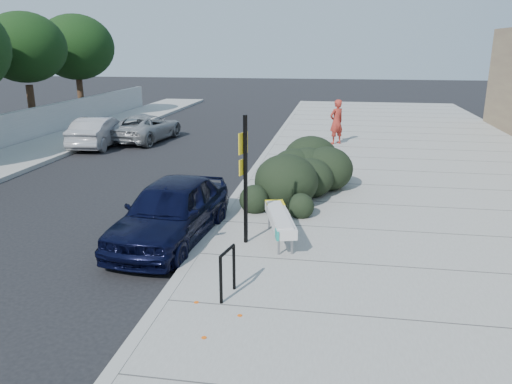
% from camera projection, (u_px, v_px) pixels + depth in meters
% --- Properties ---
extents(ground, '(120.00, 120.00, 0.00)m').
position_uv_depth(ground, '(195.00, 260.00, 10.37)').
color(ground, black).
rests_on(ground, ground).
extents(sidewalk_near, '(11.20, 50.00, 0.15)m').
position_uv_depth(sidewalk_near, '(433.00, 199.00, 14.21)').
color(sidewalk_near, gray).
rests_on(sidewalk_near, ground).
extents(curb_near, '(0.22, 50.00, 0.17)m').
position_uv_depth(curb_near, '(241.00, 190.00, 15.08)').
color(curb_near, '#9E9E99').
rests_on(curb_near, ground).
extents(curb_far, '(0.22, 50.00, 0.17)m').
position_uv_depth(curb_far, '(1.00, 179.00, 16.32)').
color(curb_far, '#9E9E99').
rests_on(curb_far, ground).
extents(tree_far_e, '(4.00, 4.00, 5.90)m').
position_uv_depth(tree_far_e, '(24.00, 48.00, 24.38)').
color(tree_far_e, '#332114').
rests_on(tree_far_e, ground).
extents(tree_far_f, '(4.40, 4.40, 6.07)m').
position_uv_depth(tree_far_f, '(76.00, 47.00, 29.12)').
color(tree_far_f, '#332114').
rests_on(tree_far_f, ground).
extents(bench, '(0.94, 2.12, 0.62)m').
position_uv_depth(bench, '(280.00, 219.00, 10.88)').
color(bench, gray).
rests_on(bench, sidewalk_near).
extents(bike_rack, '(0.17, 0.58, 0.86)m').
position_uv_depth(bike_rack, '(227.00, 268.00, 8.42)').
color(bike_rack, black).
rests_on(bike_rack, sidewalk_near).
extents(sign_post, '(0.16, 0.30, 2.78)m').
position_uv_depth(sign_post, '(245.00, 173.00, 10.47)').
color(sign_post, black).
rests_on(sign_post, sidewalk_near).
extents(hedge, '(3.77, 4.95, 1.66)m').
position_uv_depth(hedge, '(299.00, 165.00, 14.35)').
color(hedge, black).
rests_on(hedge, sidewalk_near).
extents(sedan_navy, '(2.06, 4.36, 1.44)m').
position_uv_depth(sedan_navy, '(171.00, 211.00, 11.16)').
color(sedan_navy, black).
rests_on(sedan_navy, ground).
extents(wagon_silver, '(1.66, 4.07, 1.31)m').
position_uv_depth(wagon_silver, '(99.00, 132.00, 21.85)').
color(wagon_silver, '#9E9EA2').
rests_on(wagon_silver, ground).
extents(suv_silver, '(2.53, 4.60, 1.22)m').
position_uv_depth(suv_silver, '(146.00, 128.00, 23.21)').
color(suv_silver, '#939598').
rests_on(suv_silver, ground).
extents(pedestrian, '(0.83, 0.81, 1.92)m').
position_uv_depth(pedestrian, '(336.00, 122.00, 21.59)').
color(pedestrian, maroon).
rests_on(pedestrian, sidewalk_near).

